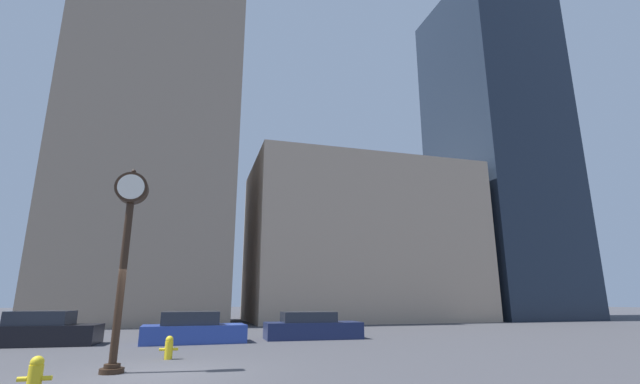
{
  "coord_description": "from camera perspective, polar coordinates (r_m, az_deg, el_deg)",
  "views": [
    {
      "loc": [
        0.87,
        -11.66,
        1.74
      ],
      "look_at": [
        7.28,
        10.8,
        7.63
      ],
      "focal_mm": 24.0,
      "sensor_mm": 36.0,
      "label": 1
    }
  ],
  "objects": [
    {
      "name": "ground_plane",
      "position": [
        11.82,
        -21.58,
        -21.7
      ],
      "size": [
        200.0,
        200.0,
        0.0
      ],
      "primitive_type": "plane",
      "color": "#424247"
    },
    {
      "name": "building_tall_tower",
      "position": [
        37.98,
        -20.97,
        6.01
      ],
      "size": [
        12.49,
        12.0,
        28.45
      ],
      "color": "gray",
      "rests_on": "ground_plane"
    },
    {
      "name": "building_storefront_row",
      "position": [
        38.55,
        5.24,
        -6.81
      ],
      "size": [
        19.22,
        12.0,
        13.25
      ],
      "color": "tan",
      "rests_on": "ground_plane"
    },
    {
      "name": "building_glass_modern",
      "position": [
        48.6,
        22.24,
        5.37
      ],
      "size": [
        9.97,
        12.0,
        34.21
      ],
      "color": "#1E2838",
      "rests_on": "ground_plane"
    },
    {
      "name": "street_clock",
      "position": [
        12.35,
        -24.37,
        -5.28
      ],
      "size": [
        0.82,
        0.57,
        5.18
      ],
      "color": "black",
      "rests_on": "ground_plane"
    },
    {
      "name": "car_black",
      "position": [
        20.74,
        -32.95,
        -15.27
      ],
      "size": [
        4.02,
        1.98,
        1.31
      ],
      "rotation": [
        0.0,
        0.0,
        -0.05
      ],
      "color": "black",
      "rests_on": "ground_plane"
    },
    {
      "name": "car_blue",
      "position": [
        19.4,
        -16.56,
        -17.18
      ],
      "size": [
        4.21,
        1.99,
        1.26
      ],
      "rotation": [
        0.0,
        0.0,
        0.04
      ],
      "color": "#28429E",
      "rests_on": "ground_plane"
    },
    {
      "name": "car_navy",
      "position": [
        20.57,
        -1.1,
        -17.59
      ],
      "size": [
        4.42,
        1.85,
        1.2
      ],
      "rotation": [
        0.0,
        0.0,
        -0.03
      ],
      "color": "#19234C",
      "rests_on": "ground_plane"
    },
    {
      "name": "fire_hydrant_near",
      "position": [
        10.27,
        -33.72,
        -19.66
      ],
      "size": [
        0.58,
        0.25,
        0.7
      ],
      "color": "yellow",
      "rests_on": "ground_plane"
    },
    {
      "name": "fire_hydrant_far",
      "position": [
        14.47,
        -19.5,
        -18.94
      ],
      "size": [
        0.55,
        0.24,
        0.67
      ],
      "color": "yellow",
      "rests_on": "ground_plane"
    }
  ]
}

